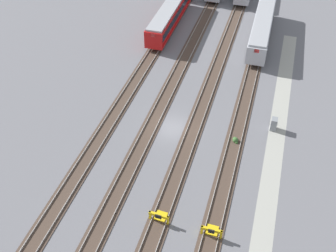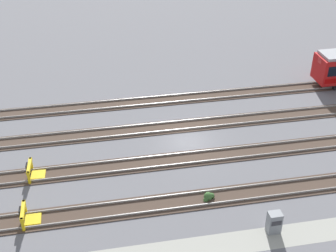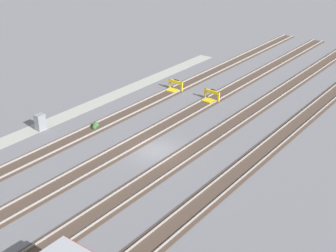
% 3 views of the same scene
% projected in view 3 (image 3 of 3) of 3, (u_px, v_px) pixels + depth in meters
% --- Properties ---
extents(ground_plane, '(400.00, 400.00, 0.00)m').
position_uv_depth(ground_plane, '(156.00, 151.00, 41.34)').
color(ground_plane, slate).
extents(service_walkway, '(54.00, 2.00, 0.01)m').
position_uv_depth(service_walkway, '(63.00, 117.00, 48.03)').
color(service_walkway, '#9E9E93').
rests_on(service_walkway, ground).
extents(rail_track_nearest, '(90.00, 2.23, 0.21)m').
position_uv_depth(rail_track_nearest, '(95.00, 128.00, 45.50)').
color(rail_track_nearest, '#47382D').
rests_on(rail_track_nearest, ground).
extents(rail_track_near_inner, '(90.00, 2.24, 0.21)m').
position_uv_depth(rail_track_near_inner, '(134.00, 143.00, 42.72)').
color(rail_track_near_inner, '#47382D').
rests_on(rail_track_near_inner, ground).
extents(rail_track_middle, '(90.00, 2.24, 0.21)m').
position_uv_depth(rail_track_middle, '(179.00, 159.00, 39.93)').
color(rail_track_middle, '#47382D').
rests_on(rail_track_middle, ground).
extents(rail_track_far_inner, '(90.00, 2.23, 0.21)m').
position_uv_depth(rail_track_far_inner, '(231.00, 178.00, 37.15)').
color(rail_track_far_inner, '#47382D').
rests_on(rail_track_far_inner, ground).
extents(bumper_stop_nearest_track, '(1.34, 2.00, 1.22)m').
position_uv_depth(bumper_stop_nearest_track, '(174.00, 86.00, 54.67)').
color(bumper_stop_nearest_track, gold).
rests_on(bumper_stop_nearest_track, ground).
extents(bumper_stop_near_inner_track, '(1.38, 2.01, 1.22)m').
position_uv_depth(bumper_stop_near_inner_track, '(211.00, 96.00, 51.81)').
color(bumper_stop_near_inner_track, gold).
rests_on(bumper_stop_near_inner_track, ground).
extents(electrical_cabinet, '(0.90, 0.73, 1.60)m').
position_uv_depth(electrical_cabinet, '(40.00, 122.00, 44.99)').
color(electrical_cabinet, gray).
rests_on(electrical_cabinet, ground).
extents(weed_clump, '(0.92, 0.70, 0.64)m').
position_uv_depth(weed_clump, '(95.00, 126.00, 45.55)').
color(weed_clump, '#38602D').
rests_on(weed_clump, ground).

